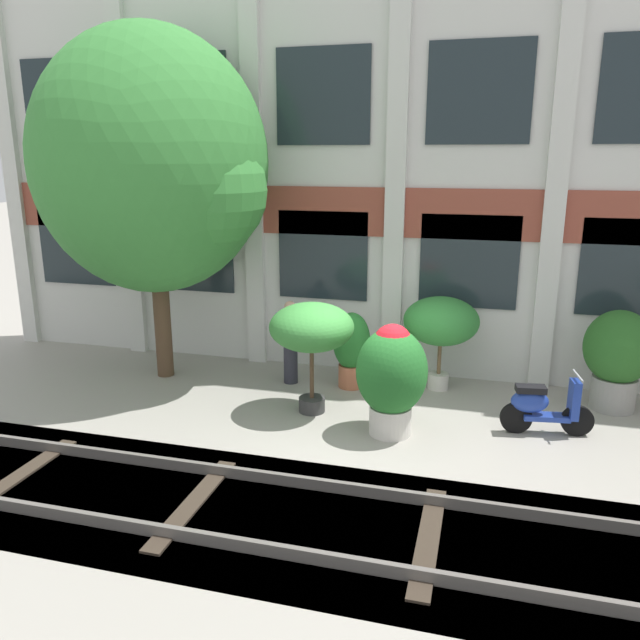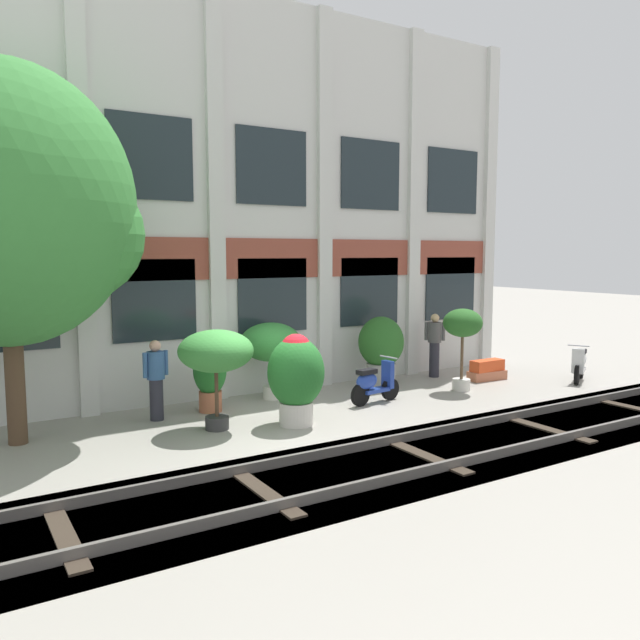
# 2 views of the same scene
# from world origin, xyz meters

# --- Properties ---
(ground_plane) EXTENTS (80.00, 80.00, 0.00)m
(ground_plane) POSITION_xyz_m (0.00, 0.00, 0.00)
(ground_plane) COLOR #9E998E
(apartment_facade) EXTENTS (16.84, 0.64, 8.85)m
(apartment_facade) POSITION_xyz_m (-0.00, 2.93, 4.40)
(apartment_facade) COLOR silver
(apartment_facade) RESTS_ON ground
(rail_tracks) EXTENTS (24.48, 2.80, 0.43)m
(rail_tracks) POSITION_xyz_m (0.00, -2.70, -0.13)
(rail_tracks) COLOR #5B5449
(rail_tracks) RESTS_ON ground
(broadleaf_tree) EXTENTS (4.34, 4.14, 6.32)m
(broadleaf_tree) POSITION_xyz_m (-4.17, 1.37, 3.89)
(broadleaf_tree) COLOR #4C3826
(broadleaf_tree) RESTS_ON ground
(potted_plant_tall_urn) EXTENTS (0.91, 0.91, 1.93)m
(potted_plant_tall_urn) POSITION_xyz_m (5.20, 0.46, 1.48)
(potted_plant_tall_urn) COLOR beige
(potted_plant_tall_urn) RESTS_ON ground
(potted_plant_stone_basin) EXTENTS (1.07, 1.07, 1.73)m
(potted_plant_stone_basin) POSITION_xyz_m (0.43, -0.08, 0.98)
(potted_plant_stone_basin) COLOR beige
(potted_plant_stone_basin) RESTS_ON ground
(potted_plant_ribbed_drum) EXTENTS (1.10, 1.10, 1.70)m
(potted_plant_ribbed_drum) POSITION_xyz_m (3.88, 1.85, 0.95)
(potted_plant_ribbed_drum) COLOR gray
(potted_plant_ribbed_drum) RESTS_ON ground
(potted_plant_fluted_column) EXTENTS (0.68, 0.68, 1.40)m
(potted_plant_fluted_column) POSITION_xyz_m (-0.58, 1.70, 0.77)
(potted_plant_fluted_column) COLOR #B76647
(potted_plant_fluted_column) RESTS_ON ground
(potted_plant_terracotta_small) EXTENTS (1.34, 1.34, 1.70)m
(potted_plant_terracotta_small) POSITION_xyz_m (0.98, 2.02, 1.25)
(potted_plant_terracotta_small) COLOR beige
(potted_plant_terracotta_small) RESTS_ON ground
(potted_plant_square_trough) EXTENTS (1.05, 0.47, 0.51)m
(potted_plant_square_trough) POSITION_xyz_m (6.62, 1.00, 0.24)
(potted_plant_square_trough) COLOR #B76647
(potted_plant_square_trough) RESTS_ON ground
(potted_plant_low_pan) EXTENTS (1.37, 1.37, 1.84)m
(potted_plant_low_pan) POSITION_xyz_m (-0.96, 0.41, 1.41)
(potted_plant_low_pan) COLOR #333333
(potted_plant_low_pan) RESTS_ON ground
(scooter_near_curb) EXTENTS (1.24, 0.80, 0.98)m
(scooter_near_curb) POSITION_xyz_m (8.52, -0.30, 0.44)
(scooter_near_curb) COLOR black
(scooter_near_curb) RESTS_ON ground
(scooter_second_parked) EXTENTS (1.38, 0.51, 0.98)m
(scooter_second_parked) POSITION_xyz_m (2.66, 0.50, 0.44)
(scooter_second_parked) COLOR black
(scooter_second_parked) RESTS_ON ground
(resident_by_doorway) EXTENTS (0.41, 0.39, 1.65)m
(resident_by_doorway) POSITION_xyz_m (5.73, 2.01, 0.89)
(resident_by_doorway) COLOR #282833
(resident_by_doorway) RESTS_ON ground
(resident_watching_tracks) EXTENTS (0.52, 0.34, 1.56)m
(resident_watching_tracks) POSITION_xyz_m (-1.71, 1.62, 0.84)
(resident_watching_tracks) COLOR #282833
(resident_watching_tracks) RESTS_ON ground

